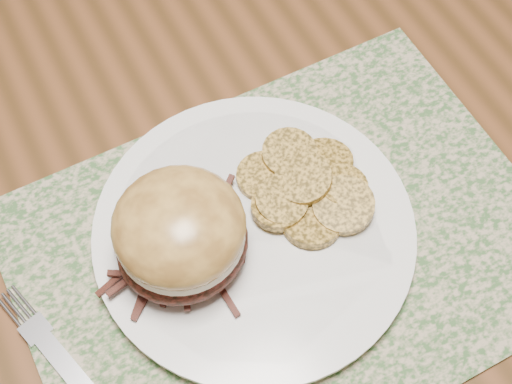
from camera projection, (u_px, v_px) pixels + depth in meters
placemat at (287, 250)px, 0.61m from camera, size 0.45×0.33×0.00m
dinner_plate at (254, 232)px, 0.61m from camera, size 0.26×0.26×0.02m
pork_sandwich at (180, 234)px, 0.56m from camera, size 0.13×0.12×0.08m
roasted_potatoes at (307, 188)px, 0.62m from camera, size 0.12×0.14×0.03m
fork at (70, 371)px, 0.56m from camera, size 0.07×0.18×0.00m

